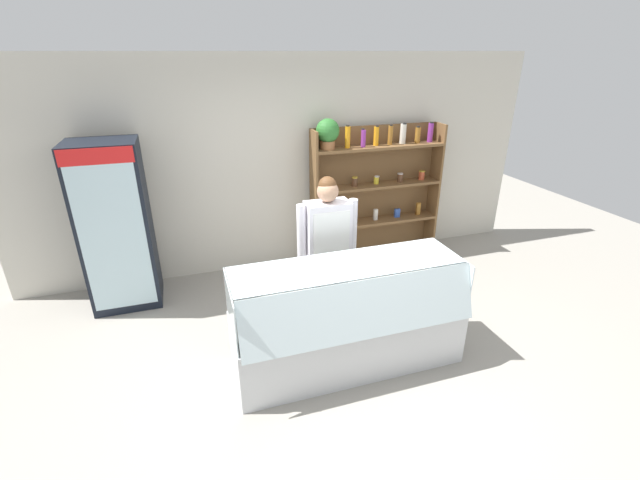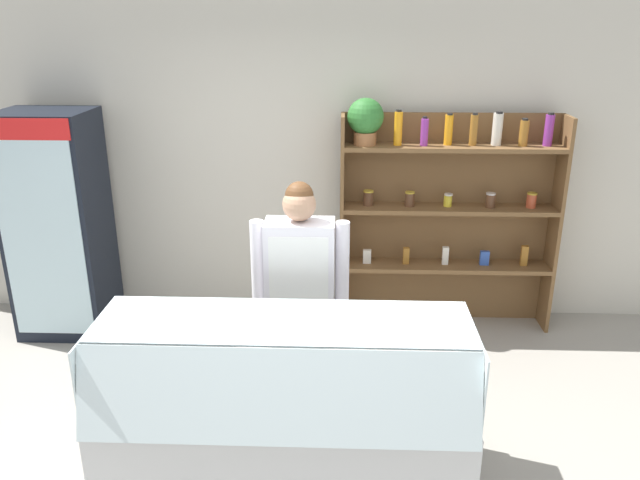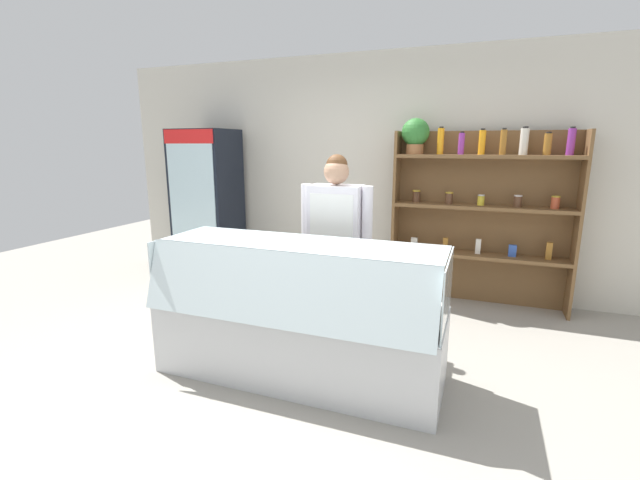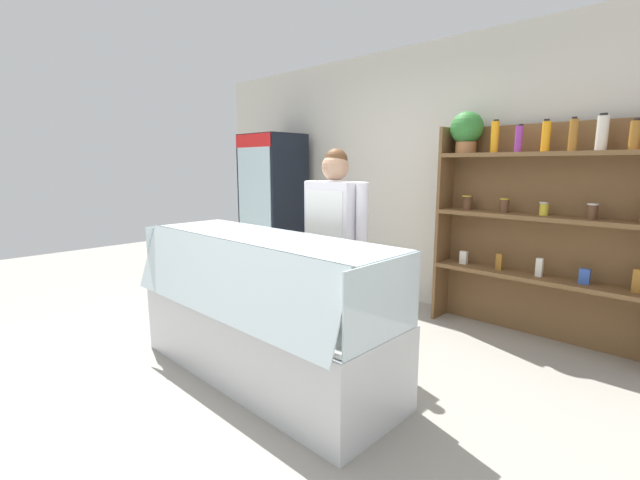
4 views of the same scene
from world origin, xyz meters
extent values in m
plane|color=gray|center=(0.00, 0.00, 0.00)|extent=(12.00, 12.00, 0.00)
cube|color=beige|center=(0.00, 2.29, 1.35)|extent=(6.80, 0.10, 2.70)
cube|color=black|center=(-2.07, 1.82, 0.93)|extent=(0.72, 0.60, 1.87)
cube|color=silver|center=(-2.07, 1.51, 0.93)|extent=(0.64, 0.01, 1.67)
cube|color=red|center=(-2.07, 1.51, 1.78)|extent=(0.68, 0.01, 0.16)
cylinder|color=#3356B2|center=(-2.27, 1.57, 0.34)|extent=(0.07, 0.07, 0.18)
cylinder|color=red|center=(-2.07, 1.57, 0.32)|extent=(0.07, 0.07, 0.15)
cylinder|color=orange|center=(-1.87, 1.57, 0.35)|extent=(0.06, 0.06, 0.19)
cylinder|color=orange|center=(-2.27, 1.57, 0.84)|extent=(0.07, 0.07, 0.20)
cylinder|color=silver|center=(-2.07, 1.57, 0.81)|extent=(0.05, 0.05, 0.14)
cylinder|color=orange|center=(-1.87, 1.57, 0.81)|extent=(0.07, 0.07, 0.14)
cylinder|color=purple|center=(-2.29, 1.57, 1.34)|extent=(0.06, 0.06, 0.21)
cylinder|color=silver|center=(-2.15, 1.57, 1.32)|extent=(0.07, 0.07, 0.19)
cylinder|color=orange|center=(-2.00, 1.57, 1.33)|extent=(0.05, 0.05, 0.20)
cylinder|color=#9E6623|center=(-1.85, 1.57, 1.34)|extent=(0.07, 0.07, 0.21)
cube|color=brown|center=(1.14, 2.13, 0.91)|extent=(1.80, 0.02, 1.83)
cube|color=brown|center=(0.26, 1.99, 0.91)|extent=(0.03, 0.28, 1.83)
cube|color=brown|center=(2.03, 1.99, 0.91)|extent=(0.03, 0.28, 1.83)
cube|color=brown|center=(1.14, 1.99, 0.55)|extent=(1.74, 0.28, 0.04)
cube|color=brown|center=(1.14, 1.99, 1.06)|extent=(1.74, 0.28, 0.04)
cube|color=brown|center=(1.14, 1.99, 1.57)|extent=(1.74, 0.28, 0.04)
cylinder|color=#996038|center=(0.44, 1.99, 1.64)|extent=(0.18, 0.18, 0.10)
sphere|color=#2D712D|center=(0.44, 1.99, 1.81)|extent=(0.29, 0.29, 0.29)
cylinder|color=orange|center=(0.70, 1.98, 1.72)|extent=(0.07, 0.07, 0.26)
cylinder|color=black|center=(0.70, 1.99, 1.86)|extent=(0.04, 0.04, 0.02)
cylinder|color=purple|center=(0.91, 1.97, 1.69)|extent=(0.06, 0.06, 0.21)
cylinder|color=black|center=(0.91, 1.99, 1.81)|extent=(0.04, 0.04, 0.02)
cylinder|color=orange|center=(1.10, 2.01, 1.71)|extent=(0.07, 0.07, 0.24)
cylinder|color=black|center=(1.10, 1.99, 1.83)|extent=(0.04, 0.04, 0.02)
cylinder|color=#9E6623|center=(1.30, 2.00, 1.71)|extent=(0.06, 0.06, 0.24)
cylinder|color=black|center=(1.30, 1.99, 1.84)|extent=(0.04, 0.04, 0.02)
cylinder|color=silver|center=(1.48, 2.01, 1.71)|extent=(0.08, 0.08, 0.25)
cylinder|color=black|center=(1.48, 1.99, 1.85)|extent=(0.05, 0.05, 0.02)
cylinder|color=#9E6623|center=(1.69, 1.98, 1.69)|extent=(0.07, 0.07, 0.20)
cylinder|color=black|center=(1.69, 1.99, 1.80)|extent=(0.05, 0.05, 0.02)
cylinder|color=purple|center=(1.88, 2.00, 1.71)|extent=(0.07, 0.07, 0.25)
cylinder|color=black|center=(1.88, 1.99, 1.84)|extent=(0.05, 0.05, 0.02)
cylinder|color=brown|center=(0.48, 2.01, 1.14)|extent=(0.08, 0.08, 0.12)
cylinder|color=gold|center=(0.48, 1.99, 1.20)|extent=(0.08, 0.08, 0.01)
cylinder|color=brown|center=(0.82, 1.99, 1.13)|extent=(0.08, 0.08, 0.11)
cylinder|color=gold|center=(0.82, 1.99, 1.20)|extent=(0.08, 0.08, 0.01)
cylinder|color=yellow|center=(1.13, 2.01, 1.13)|extent=(0.07, 0.07, 0.10)
cylinder|color=silver|center=(1.13, 1.99, 1.18)|extent=(0.07, 0.07, 0.01)
cylinder|color=brown|center=(1.48, 1.99, 1.13)|extent=(0.08, 0.08, 0.11)
cylinder|color=silver|center=(1.48, 1.99, 1.19)|extent=(0.08, 0.08, 0.01)
cylinder|color=#BF4C2D|center=(1.81, 1.99, 1.13)|extent=(0.08, 0.08, 0.11)
cylinder|color=gold|center=(1.81, 1.99, 1.20)|extent=(0.08, 0.08, 0.01)
cube|color=silver|center=(0.48, 1.99, 0.63)|extent=(0.07, 0.04, 0.12)
cube|color=#9E6623|center=(0.81, 1.99, 0.64)|extent=(0.05, 0.04, 0.14)
cube|color=silver|center=(1.14, 1.99, 0.64)|extent=(0.05, 0.04, 0.16)
cube|color=#3356B2|center=(1.48, 1.99, 0.63)|extent=(0.07, 0.04, 0.12)
cube|color=#9E6623|center=(1.81, 1.99, 0.65)|extent=(0.06, 0.04, 0.17)
cube|color=silver|center=(-0.04, 0.01, 0.28)|extent=(2.08, 0.71, 0.55)
cube|color=white|center=(-0.04, 0.01, 0.57)|extent=(2.02, 0.65, 0.03)
cube|color=silver|center=(-0.04, -0.33, 0.78)|extent=(2.04, 0.16, 0.47)
cube|color=silver|center=(-0.04, 0.06, 1.00)|extent=(2.04, 0.55, 0.01)
cube|color=silver|center=(-1.07, 0.01, 0.78)|extent=(0.01, 0.67, 0.45)
cube|color=silver|center=(0.98, 0.01, 0.78)|extent=(0.01, 0.67, 0.45)
cube|color=beige|center=(-0.88, 0.09, 0.61)|extent=(0.16, 0.11, 0.06)
cube|color=white|center=(-0.88, -0.12, 0.61)|extent=(0.05, 0.03, 0.02)
cube|color=beige|center=(-0.60, 0.09, 0.61)|extent=(0.16, 0.13, 0.04)
cube|color=white|center=(-0.60, -0.12, 0.61)|extent=(0.05, 0.03, 0.02)
cube|color=tan|center=(-0.32, 0.09, 0.61)|extent=(0.16, 0.13, 0.04)
cube|color=white|center=(-0.32, -0.12, 0.61)|extent=(0.05, 0.03, 0.02)
cube|color=tan|center=(-0.04, 0.09, 0.61)|extent=(0.17, 0.14, 0.06)
cube|color=white|center=(-0.04, -0.12, 0.61)|extent=(0.05, 0.03, 0.02)
cube|color=beige|center=(0.23, 0.09, 0.61)|extent=(0.17, 0.11, 0.05)
cube|color=white|center=(0.23, -0.12, 0.61)|extent=(0.05, 0.03, 0.02)
cube|color=tan|center=(0.51, 0.09, 0.61)|extent=(0.16, 0.13, 0.05)
cube|color=white|center=(0.51, -0.12, 0.61)|extent=(0.05, 0.03, 0.02)
cube|color=tan|center=(0.79, 0.09, 0.61)|extent=(0.16, 0.13, 0.05)
cube|color=white|center=(0.79, -0.12, 0.61)|extent=(0.05, 0.03, 0.02)
cylinder|color=#A35B4C|center=(-0.90, -0.10, 0.66)|extent=(0.22, 0.18, 0.14)
cylinder|color=#C1706B|center=(-0.68, -0.10, 0.64)|extent=(0.19, 0.14, 0.11)
cylinder|color=white|center=(0.47, -0.08, 0.70)|extent=(0.07, 0.07, 0.23)
cylinder|color=white|center=(0.57, -0.08, 0.70)|extent=(0.07, 0.07, 0.23)
cylinder|color=#2D2D38|center=(-0.10, 0.71, 0.37)|extent=(0.13, 0.13, 0.74)
cylinder|color=#2D2D38|center=(0.10, 0.71, 0.37)|extent=(0.13, 0.13, 0.74)
cube|color=white|center=(0.00, 0.71, 1.05)|extent=(0.44, 0.24, 0.61)
cube|color=white|center=(0.00, 0.58, 0.72)|extent=(0.37, 0.01, 1.15)
cylinder|color=white|center=(-0.27, 0.71, 1.08)|extent=(0.09, 0.09, 0.55)
cylinder|color=white|center=(0.27, 0.71, 1.08)|extent=(0.09, 0.09, 0.55)
sphere|color=tan|center=(0.00, 0.71, 1.47)|extent=(0.21, 0.21, 0.21)
sphere|color=brown|center=(0.00, 0.72, 1.52)|extent=(0.18, 0.18, 0.18)
camera|label=1|loc=(-1.29, -3.01, 2.70)|focal=24.00mm
camera|label=2|loc=(0.27, -2.97, 2.58)|focal=35.00mm
camera|label=3|loc=(1.14, -2.67, 1.69)|focal=24.00mm
camera|label=4|loc=(2.23, -1.78, 1.48)|focal=24.00mm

